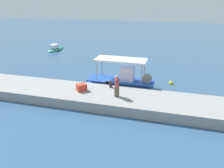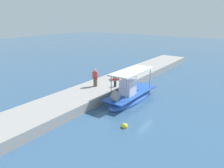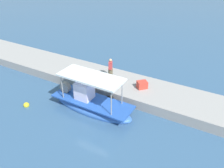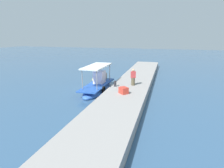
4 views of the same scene
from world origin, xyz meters
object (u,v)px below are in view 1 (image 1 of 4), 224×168
(mooring_bollard, at_px, (111,84))
(cargo_crate, at_px, (81,87))
(marker_buoy, at_px, (171,83))
(main_fishing_boat, at_px, (122,83))
(moored_boat_near, at_px, (56,49))
(fisherman_near_bollard, at_px, (117,87))

(mooring_bollard, bearing_deg, cargo_crate, -147.35)
(marker_buoy, bearing_deg, main_fishing_boat, -153.68)
(main_fishing_boat, bearing_deg, moored_boat_near, 137.68)
(fisherman_near_bollard, relative_size, cargo_crate, 2.26)
(mooring_bollard, height_order, moored_boat_near, mooring_bollard)
(fisherman_near_bollard, distance_m, marker_buoy, 6.85)
(moored_boat_near, bearing_deg, fisherman_near_bollard, -48.59)
(cargo_crate, distance_m, marker_buoy, 8.52)
(fisherman_near_bollard, height_order, mooring_bollard, fisherman_near_bollard)
(cargo_crate, bearing_deg, moored_boat_near, 125.38)
(fisherman_near_bollard, xyz_separation_m, cargo_crate, (-2.89, 0.30, -0.46))
(cargo_crate, bearing_deg, mooring_bollard, 32.65)
(mooring_bollard, bearing_deg, moored_boat_near, 132.49)
(mooring_bollard, xyz_separation_m, cargo_crate, (-1.99, -1.27, -0.00))
(main_fishing_boat, xyz_separation_m, cargo_crate, (-2.42, -3.20, 0.54))
(cargo_crate, height_order, moored_boat_near, cargo_crate)
(main_fishing_boat, height_order, mooring_bollard, main_fishing_boat)
(mooring_bollard, xyz_separation_m, moored_boat_near, (-12.85, 14.02, -0.87))
(main_fishing_boat, xyz_separation_m, mooring_bollard, (-0.43, -1.93, 0.54))
(main_fishing_boat, xyz_separation_m, marker_buoy, (4.20, 2.08, -0.38))
(fisherman_near_bollard, bearing_deg, mooring_bollard, 119.94)
(main_fishing_boat, distance_m, mooring_bollard, 2.05)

